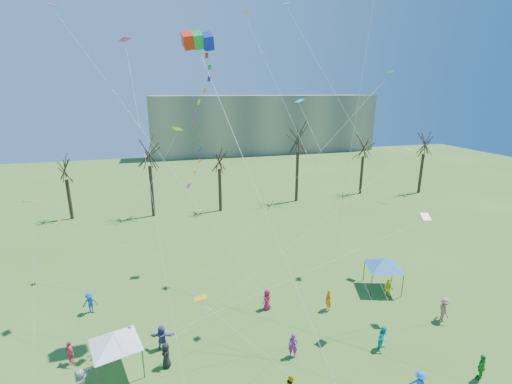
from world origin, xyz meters
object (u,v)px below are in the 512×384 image
object	(u,v)px
big_box_kite	(204,123)
canopy_tent_white	(115,339)
canopy_tent_blue	(384,263)
distant_building	(263,124)

from	to	relation	value
big_box_kite	canopy_tent_white	world-z (taller)	big_box_kite
canopy_tent_white	canopy_tent_blue	xyz separation A→B (m)	(20.73, 4.00, 0.05)
distant_building	big_box_kite	distance (m)	77.34
big_box_kite	canopy_tent_blue	world-z (taller)	big_box_kite
distant_building	canopy_tent_white	xyz separation A→B (m)	(-31.54, -75.63, -5.13)
big_box_kite	canopy_tent_blue	bearing A→B (deg)	4.21
big_box_kite	canopy_tent_white	bearing A→B (deg)	-154.30
big_box_kite	canopy_tent_blue	size ratio (longest dim) A/B	5.96
distant_building	canopy_tent_blue	distance (m)	72.61
distant_building	canopy_tent_white	distance (m)	82.10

